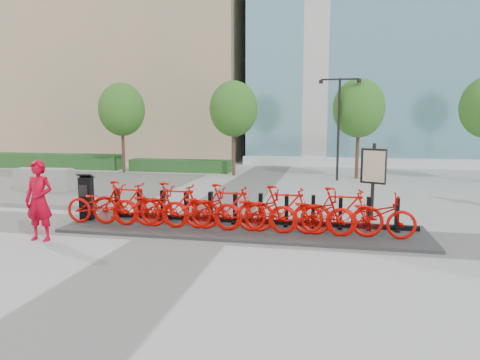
% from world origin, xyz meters
% --- Properties ---
extents(ground, '(120.00, 120.00, 0.00)m').
position_xyz_m(ground, '(0.00, 0.00, 0.00)').
color(ground, '#A8A8A8').
extents(glass_building, '(32.00, 16.00, 24.00)m').
position_xyz_m(glass_building, '(14.00, 26.00, 12.00)').
color(glass_building, '#3C7082').
rests_on(glass_building, ground).
extents(gravel_patch, '(14.00, 14.00, 0.00)m').
position_xyz_m(gravel_patch, '(-10.00, 7.00, 0.01)').
color(gravel_patch, '#5B5956').
rests_on(gravel_patch, ground).
extents(hedge_a, '(10.00, 1.40, 0.90)m').
position_xyz_m(hedge_a, '(-14.00, 13.50, 0.45)').
color(hedge_a, '#24451D').
rests_on(hedge_a, ground).
extents(hedge_b, '(6.00, 1.20, 0.70)m').
position_xyz_m(hedge_b, '(-5.00, 13.20, 0.35)').
color(hedge_b, '#24451D').
rests_on(hedge_b, ground).
extents(tree_0, '(2.60, 2.60, 5.10)m').
position_xyz_m(tree_0, '(-8.00, 12.00, 3.59)').
color(tree_0, brown).
rests_on(tree_0, ground).
extents(tree_1, '(2.60, 2.60, 5.10)m').
position_xyz_m(tree_1, '(-1.50, 12.00, 3.59)').
color(tree_1, brown).
rests_on(tree_1, ground).
extents(tree_2, '(2.60, 2.60, 5.10)m').
position_xyz_m(tree_2, '(5.00, 12.00, 3.59)').
color(tree_2, brown).
rests_on(tree_2, ground).
extents(streetlamp, '(2.00, 0.20, 5.00)m').
position_xyz_m(streetlamp, '(4.00, 11.00, 3.13)').
color(streetlamp, black).
rests_on(streetlamp, ground).
extents(dock_pad, '(9.60, 2.40, 0.08)m').
position_xyz_m(dock_pad, '(1.30, 0.30, 0.04)').
color(dock_pad, '#323232').
rests_on(dock_pad, ground).
extents(dock_rail_posts, '(8.02, 0.50, 0.85)m').
position_xyz_m(dock_rail_posts, '(1.36, 0.77, 0.51)').
color(dock_rail_posts, black).
rests_on(dock_rail_posts, dock_pad).
extents(bike_0, '(2.08, 0.73, 1.09)m').
position_xyz_m(bike_0, '(-2.60, -0.05, 0.63)').
color(bike_0, '#C90500').
rests_on(bike_0, dock_pad).
extents(bike_1, '(2.02, 0.57, 1.21)m').
position_xyz_m(bike_1, '(-1.88, -0.05, 0.69)').
color(bike_1, '#C90500').
rests_on(bike_1, dock_pad).
extents(bike_2, '(2.08, 0.73, 1.09)m').
position_xyz_m(bike_2, '(-1.16, -0.05, 0.63)').
color(bike_2, '#C90500').
rests_on(bike_2, dock_pad).
extents(bike_3, '(2.02, 0.57, 1.21)m').
position_xyz_m(bike_3, '(-0.44, -0.05, 0.69)').
color(bike_3, '#C90500').
rests_on(bike_3, dock_pad).
extents(bike_4, '(2.08, 0.73, 1.09)m').
position_xyz_m(bike_4, '(0.28, -0.05, 0.63)').
color(bike_4, '#C90500').
rests_on(bike_4, dock_pad).
extents(bike_5, '(2.02, 0.57, 1.21)m').
position_xyz_m(bike_5, '(1.00, -0.05, 0.69)').
color(bike_5, '#C90500').
rests_on(bike_5, dock_pad).
extents(bike_6, '(2.08, 0.73, 1.09)m').
position_xyz_m(bike_6, '(1.72, -0.05, 0.63)').
color(bike_6, '#C90500').
rests_on(bike_6, dock_pad).
extents(bike_7, '(2.02, 0.57, 1.21)m').
position_xyz_m(bike_7, '(2.44, -0.05, 0.69)').
color(bike_7, '#C90500').
rests_on(bike_7, dock_pad).
extents(bike_8, '(2.08, 0.73, 1.09)m').
position_xyz_m(bike_8, '(3.16, -0.05, 0.63)').
color(bike_8, '#C90500').
rests_on(bike_8, dock_pad).
extents(bike_9, '(2.02, 0.57, 1.21)m').
position_xyz_m(bike_9, '(3.88, -0.05, 0.69)').
color(bike_9, '#C90500').
rests_on(bike_9, dock_pad).
extents(bike_10, '(2.08, 0.73, 1.09)m').
position_xyz_m(bike_10, '(4.60, -0.05, 0.63)').
color(bike_10, '#C90500').
rests_on(bike_10, dock_pad).
extents(kiosk, '(0.46, 0.40, 1.36)m').
position_xyz_m(kiosk, '(-3.31, 0.35, 0.73)').
color(kiosk, black).
rests_on(kiosk, dock_pad).
extents(worker_red, '(0.72, 0.48, 1.98)m').
position_xyz_m(worker_red, '(-3.36, -1.64, 0.99)').
color(worker_red, '#B20018').
rests_on(worker_red, ground).
extents(jersey_barrier, '(2.45, 0.72, 0.94)m').
position_xyz_m(jersey_barrier, '(-8.28, 5.28, 0.47)').
color(jersey_barrier, '#A8A69E').
rests_on(jersey_barrier, ground).
extents(map_sign, '(0.72, 0.41, 2.28)m').
position_xyz_m(map_sign, '(4.84, 2.32, 1.51)').
color(map_sign, black).
rests_on(map_sign, ground).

